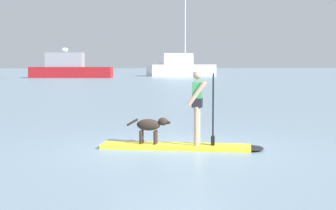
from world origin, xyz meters
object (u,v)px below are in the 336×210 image
paddleboard (186,147)px  moored_boat_port (180,67)px  moored_boat_center (69,68)px  dog (151,126)px  person_paddler (198,101)px

paddleboard → moored_boat_port: size_ratio=0.31×
moored_boat_center → moored_boat_port: bearing=23.5°
paddleboard → dog: 0.91m
moored_boat_port → moored_boat_center: bearing=-156.5°
paddleboard → person_paddler: person_paddler is taller
dog → moored_boat_port: moored_boat_port is taller
paddleboard → moored_boat_center: 59.09m
person_paddler → dog: size_ratio=1.72×
dog → person_paddler: bearing=-17.6°
person_paddler → moored_boat_port: size_ratio=0.15×
person_paddler → moored_boat_center: size_ratio=0.15×
paddleboard → dog: bearing=162.4°
person_paddler → moored_boat_port: (12.52, 66.23, 0.26)m
moored_boat_center → moored_boat_port: size_ratio=0.97×
person_paddler → moored_boat_port: bearing=79.3°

